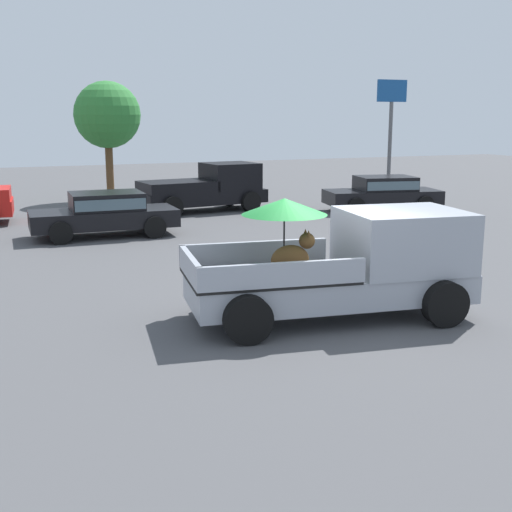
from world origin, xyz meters
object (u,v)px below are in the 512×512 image
Objects in this scene: parked_sedan_near at (105,212)px; pickup_truck_main at (352,263)px; motel_sign at (391,116)px; parked_sedan_far at (383,192)px; pickup_truck_red at (207,188)px.

pickup_truck_main is at bearing 106.44° from parked_sedan_near.
pickup_truck_main is at bearing -126.49° from motel_sign.
parked_sedan_far is (8.17, 11.14, -0.24)m from pickup_truck_main.
motel_sign is at bearing 61.99° from pickup_truck_main.
pickup_truck_main reaches higher than parked_sedan_near.
parked_sedan_near is at bearing -145.19° from pickup_truck_red.
motel_sign reaches higher than pickup_truck_main.
pickup_truck_red is 6.74m from parked_sedan_far.
motel_sign reaches higher than pickup_truck_red.
motel_sign is (8.19, -0.08, 2.69)m from pickup_truck_red.
pickup_truck_red is at bearing 90.22° from pickup_truck_main.
pickup_truck_red is 6.07m from parked_sedan_near.
parked_sedan_near is 10.84m from parked_sedan_far.
parked_sedan_near and parked_sedan_far have the same top height.
pickup_truck_main is 14.01m from pickup_truck_red.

